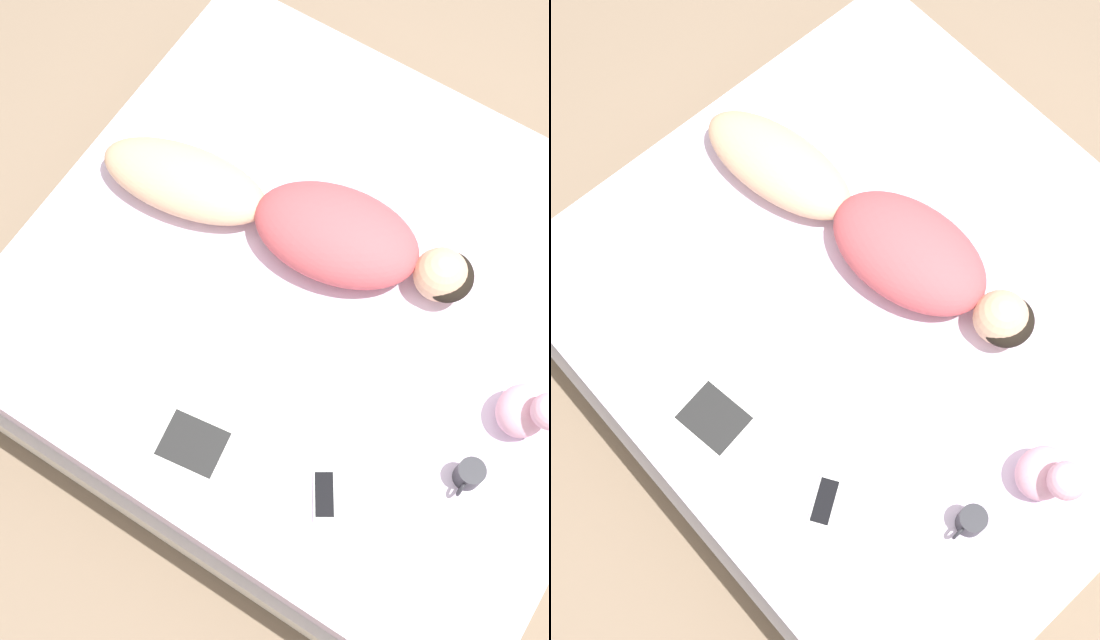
{
  "view_description": "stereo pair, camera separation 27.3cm",
  "coord_description": "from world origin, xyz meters",
  "views": [
    {
      "loc": [
        1.06,
        0.45,
        3.12
      ],
      "look_at": [
        0.21,
        -0.09,
        0.58
      ],
      "focal_mm": 50.0,
      "sensor_mm": 36.0,
      "label": 1
    },
    {
      "loc": [
        0.88,
        0.66,
        3.12
      ],
      "look_at": [
        0.21,
        -0.09,
        0.58
      ],
      "focal_mm": 50.0,
      "sensor_mm": 36.0,
      "label": 2
    }
  ],
  "objects": [
    {
      "name": "open_magazine",
      "position": [
        0.54,
        -0.11,
        0.53
      ],
      "size": [
        0.5,
        0.33,
        0.01
      ],
      "rotation": [
        0.0,
        0.0,
        0.14
      ],
      "color": "white",
      "rests_on": "bed"
    },
    {
      "name": "person",
      "position": [
        -0.11,
        -0.21,
        0.61
      ],
      "size": [
        0.47,
        1.28,
        0.19
      ],
      "rotation": [
        0.0,
        0.0,
        0.17
      ],
      "color": "tan",
      "rests_on": "bed"
    },
    {
      "name": "cell_phone",
      "position": [
        0.57,
        0.31,
        0.53
      ],
      "size": [
        0.17,
        0.14,
        0.01
      ],
      "rotation": [
        0.0,
        0.0,
        -1.0
      ],
      "color": "silver",
      "rests_on": "bed"
    },
    {
      "name": "plush_toy",
      "position": [
        0.06,
        0.69,
        0.62
      ],
      "size": [
        0.17,
        0.19,
        0.23
      ],
      "color": "#DB9EB2",
      "rests_on": "bed"
    },
    {
      "name": "ground_plane",
      "position": [
        0.0,
        0.0,
        0.0
      ],
      "size": [
        12.0,
        12.0,
        0.0
      ],
      "primitive_type": "plane",
      "color": "#7A6651"
    },
    {
      "name": "coffee_mug",
      "position": [
        0.31,
        0.64,
        0.58
      ],
      "size": [
        0.12,
        0.08,
        0.1
      ],
      "color": "#232328",
      "rests_on": "bed"
    },
    {
      "name": "bed",
      "position": [
        0.0,
        0.0,
        0.26
      ],
      "size": [
        1.82,
        2.01,
        0.53
      ],
      "color": "beige",
      "rests_on": "ground_plane"
    }
  ]
}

